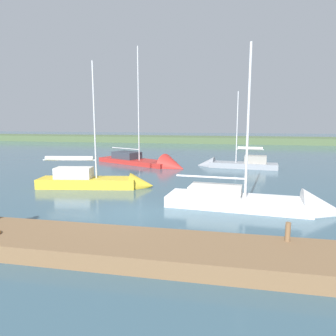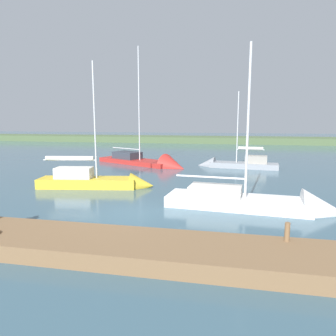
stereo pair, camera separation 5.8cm
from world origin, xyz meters
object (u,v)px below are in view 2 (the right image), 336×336
(mooring_post_near, at_px, (287,232))
(sailboat_far_right, at_px, (233,166))
(sailboat_near_dock, at_px, (99,183))
(sailboat_outer_mooring, at_px, (149,164))
(sailboat_mid_channel, at_px, (264,206))

(mooring_post_near, bearing_deg, sailboat_far_right, -85.52)
(sailboat_near_dock, distance_m, sailboat_outer_mooring, 10.56)
(mooring_post_near, xyz_separation_m, sailboat_near_dock, (10.25, -8.62, -0.57))
(sailboat_far_right, bearing_deg, sailboat_near_dock, 57.10)
(sailboat_near_dock, bearing_deg, sailboat_outer_mooring, 77.38)
(sailboat_mid_channel, bearing_deg, mooring_post_near, -83.33)
(mooring_post_near, height_order, sailboat_far_right, sailboat_far_right)
(sailboat_far_right, height_order, sailboat_outer_mooring, sailboat_outer_mooring)
(mooring_post_near, distance_m, sailboat_outer_mooring, 21.48)
(mooring_post_near, relative_size, sailboat_far_right, 0.08)
(sailboat_near_dock, xyz_separation_m, sailboat_far_right, (-8.74, -10.70, -0.13))
(mooring_post_near, bearing_deg, sailboat_outer_mooring, -63.25)
(mooring_post_near, relative_size, sailboat_near_dock, 0.07)
(sailboat_near_dock, height_order, sailboat_outer_mooring, sailboat_outer_mooring)
(sailboat_near_dock, height_order, sailboat_mid_channel, sailboat_near_dock)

